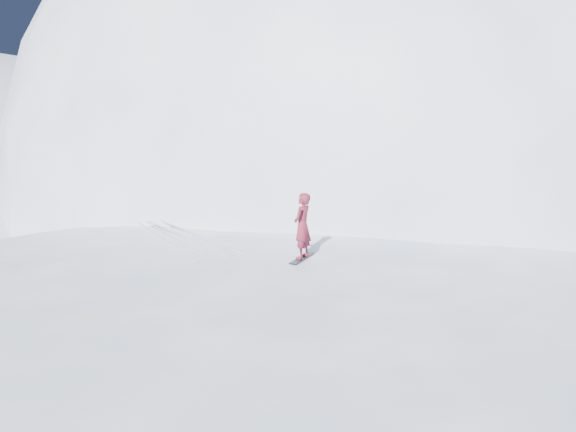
# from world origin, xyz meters

# --- Properties ---
(ground) EXTENTS (400.00, 400.00, 0.00)m
(ground) POSITION_xyz_m (0.00, 0.00, 0.00)
(ground) COLOR white
(ground) RESTS_ON ground
(near_ridge) EXTENTS (36.00, 28.00, 4.80)m
(near_ridge) POSITION_xyz_m (1.00, 3.00, 0.00)
(near_ridge) COLOR white
(near_ridge) RESTS_ON ground
(summit_peak) EXTENTS (60.00, 56.00, 56.00)m
(summit_peak) POSITION_xyz_m (22.00, 26.00, 0.00)
(summit_peak) COLOR white
(summit_peak) RESTS_ON ground
(peak_shoulder) EXTENTS (28.00, 24.00, 18.00)m
(peak_shoulder) POSITION_xyz_m (10.00, 20.00, 0.00)
(peak_shoulder) COLOR white
(peak_shoulder) RESTS_ON ground
(wind_bumps) EXTENTS (16.00, 14.40, 1.00)m
(wind_bumps) POSITION_xyz_m (-0.56, 2.12, 0.00)
(wind_bumps) COLOR white
(wind_bumps) RESTS_ON ground
(snowboard) EXTENTS (1.16, 0.97, 0.02)m
(snowboard) POSITION_xyz_m (1.78, 1.97, 2.41)
(snowboard) COLOR black
(snowboard) RESTS_ON near_ridge
(snowboarder) EXTENTS (0.85, 0.81, 1.96)m
(snowboarder) POSITION_xyz_m (1.78, 1.97, 3.40)
(snowboarder) COLOR maroon
(snowboarder) RESTS_ON snowboard
(board_tracks) EXTENTS (2.37, 5.96, 0.04)m
(board_tracks) POSITION_xyz_m (-0.94, 5.92, 2.42)
(board_tracks) COLOR silver
(board_tracks) RESTS_ON ground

